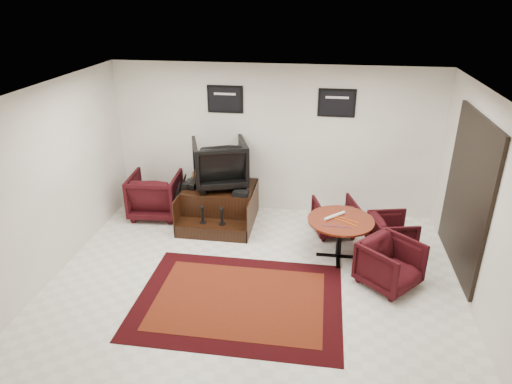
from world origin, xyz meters
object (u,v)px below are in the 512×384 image
meeting_table (340,224)px  table_chair_window (392,232)px  shine_chair (220,161)px  table_chair_corner (390,262)px  armchair_side (155,193)px  shine_podium (220,206)px  table_chair_back (335,215)px

meeting_table → table_chair_window: size_ratio=1.52×
shine_chair → table_chair_window: bearing=147.3°
table_chair_window → table_chair_corner: 1.02m
armchair_side → shine_podium: bearing=172.8°
table_chair_back → table_chair_window: (0.93, -0.46, -0.01)m
shine_podium → shine_chair: bearing=90.0°
table_chair_window → meeting_table: bearing=98.9°
shine_podium → table_chair_back: 2.11m
table_chair_corner → shine_podium: bearing=102.9°
meeting_table → table_chair_corner: table_chair_corner is taller
table_chair_window → table_chair_corner: size_ratio=0.89×
table_chair_corner → table_chair_window: bearing=33.5°
shine_chair → meeting_table: (2.17, -1.09, -0.55)m
shine_chair → table_chair_corner: 3.45m
meeting_table → table_chair_window: table_chair_window is taller
shine_podium → armchair_side: bearing=177.0°
shine_podium → armchair_side: size_ratio=1.45×
table_chair_window → table_chair_corner: (-0.15, -1.01, 0.04)m
shine_chair → table_chair_back: (2.10, -0.29, -0.79)m
armchair_side → table_chair_corner: 4.46m
shine_chair → meeting_table: bearing=134.3°
meeting_table → table_chair_back: (-0.07, 0.81, -0.24)m
shine_podium → table_chair_corner: table_chair_corner is taller
armchair_side → table_chair_back: size_ratio=1.31×
meeting_table → table_chair_corner: 0.99m
shine_chair → table_chair_corner: shine_chair is taller
table_chair_window → table_chair_corner: bearing=158.3°
armchair_side → table_chair_back: (3.35, -0.21, -0.11)m
meeting_table → table_chair_window: (0.86, 0.35, -0.25)m
table_chair_back → table_chair_window: 1.04m
table_chair_back → table_chair_window: bearing=137.8°
shine_podium → table_chair_corner: (2.88, -1.61, 0.08)m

